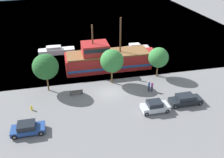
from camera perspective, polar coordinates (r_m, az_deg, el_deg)
name	(u,v)px	position (r m, az deg, el deg)	size (l,w,h in m)	color
ground_plane	(110,92)	(39.59, -0.37, -2.99)	(160.00, 160.00, 0.00)	slate
water_surface	(80,19)	(80.01, -7.38, 13.36)	(80.00, 80.00, 0.00)	#33566B
pirate_ship	(107,59)	(46.45, -1.15, 4.67)	(16.94, 5.02, 9.44)	#A31E1E
moored_boat_dockside	(56,51)	(54.59, -12.62, 6.33)	(7.51, 1.98, 1.70)	silver
moored_boat_outer	(136,48)	(55.16, 5.49, 7.06)	(5.57, 1.87, 1.59)	#B7B2A8
parked_car_curb_front	(155,106)	(35.41, 9.75, -6.21)	(3.88, 1.92, 1.59)	#B7BCC6
parked_car_curb_mid	(185,100)	(37.96, 16.41, -4.52)	(4.74, 1.93, 1.50)	black
parked_car_curb_rear	(28,128)	(32.96, -18.74, -10.59)	(4.09, 2.00, 1.49)	navy
fire_hydrant	(32,108)	(37.06, -17.92, -6.26)	(0.42, 0.25, 0.76)	yellow
bench_promenade_east	(76,92)	(39.13, -8.15, -2.96)	(1.99, 0.45, 0.85)	#4C4742
pedestrian_walking_near	(149,86)	(39.83, 8.45, -1.57)	(0.32, 0.32, 1.81)	#232838
pedestrian_walking_far	(152,86)	(39.94, 9.15, -1.70)	(0.32, 0.32, 1.64)	#232838
tree_row_east	(46,67)	(39.42, -14.96, 2.72)	(3.99, 3.99, 6.17)	brown
tree_row_mideast	(112,61)	(40.35, -0.02, 4.15)	(3.82, 3.82, 5.95)	brown
tree_row_midwest	(158,58)	(43.36, 10.57, 4.84)	(3.47, 3.47, 5.36)	brown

